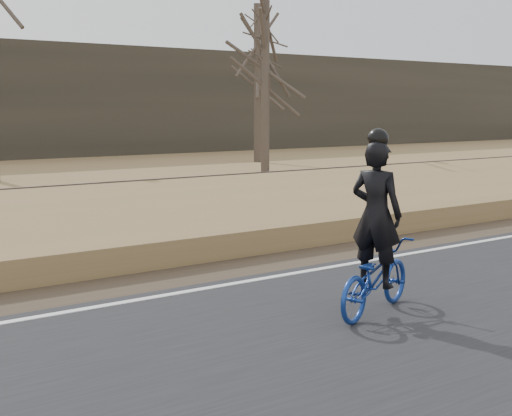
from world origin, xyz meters
TOP-DOWN VIEW (x-y plane):
  - cyclist at (4.71, -2.06)m, footprint 1.85×1.16m
  - bare_tree_right at (15.65, 15.26)m, footprint 0.36×0.36m
  - bare_tree_far_right at (18.56, 19.90)m, footprint 0.36×0.36m

SIDE VIEW (x-z plane):
  - cyclist at x=4.71m, z-range -0.34..1.97m
  - bare_tree_far_right at x=18.56m, z-range 0.00..7.49m
  - bare_tree_right at x=15.65m, z-range 0.00..7.52m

